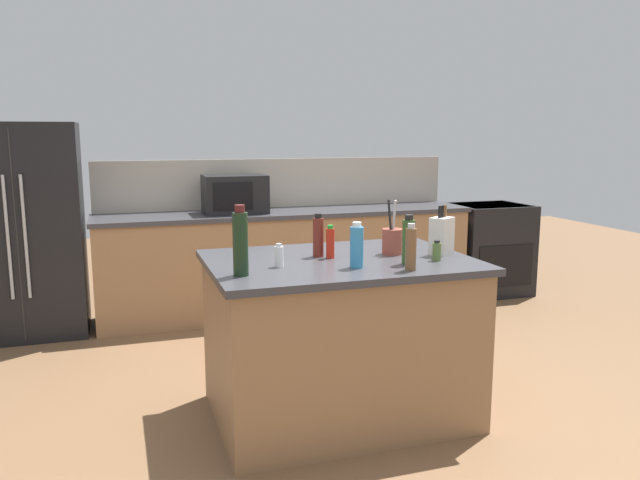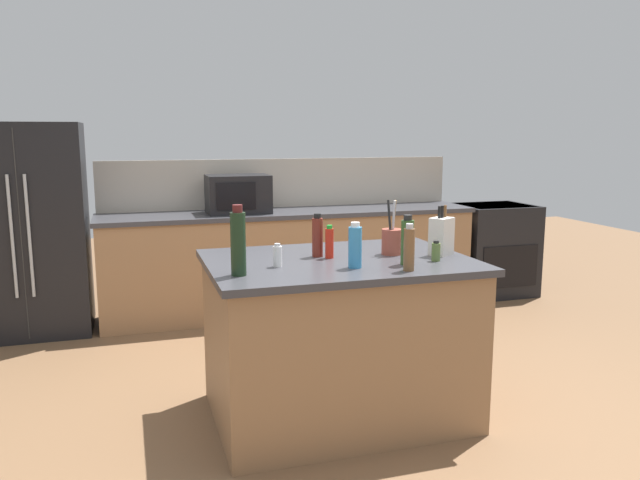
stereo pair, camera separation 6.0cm
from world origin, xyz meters
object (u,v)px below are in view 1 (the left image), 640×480
Objects in this scene: hot_sauce_bottle at (330,243)px; olive_oil_bottle at (408,241)px; refrigerator at (23,230)px; utensil_crock at (392,240)px; microwave at (235,194)px; vinegar_bottle at (318,236)px; salt_shaker at (279,256)px; range_oven at (488,248)px; spice_jar_oregano at (437,251)px; dish_soap_bottle at (357,246)px; wine_bottle at (240,243)px; knife_block at (442,236)px; pepper_grinder at (411,248)px.

olive_oil_bottle is (0.35, -0.29, 0.04)m from hot_sauce_bottle.
utensil_crock is (2.26, -2.22, 0.16)m from refrigerator.
olive_oil_bottle is (0.49, -2.45, -0.04)m from microwave.
salt_shaker is (-0.29, -0.20, -0.06)m from vinegar_bottle.
utensil_crock reaches higher than hot_sauce_bottle.
utensil_crock is at bearing -134.00° from range_oven.
spice_jar_oregano is (0.16, -0.25, -0.03)m from utensil_crock.
salt_shaker is (-0.34, -0.14, -0.03)m from hot_sauce_bottle.
dish_soap_bottle is (0.10, -0.35, -0.00)m from vinegar_bottle.
refrigerator is 4.84× the size of wine_bottle.
dish_soap_bottle is at bearing -52.44° from refrigerator.
knife_block is at bearing 30.57° from olive_oil_bottle.
pepper_grinder is 0.88m from wine_bottle.
utensil_crock is at bearing 10.62° from salt_shaker.
knife_block is 1.19× the size of dish_soap_bottle.
olive_oil_bottle is (-0.04, -0.28, 0.05)m from utensil_crock.
range_oven is 7.29× the size of salt_shaker.
wine_bottle is at bearing -149.46° from salt_shaker.
salt_shaker is 0.42m from dish_soap_bottle.
utensil_crock is 1.00m from wine_bottle.
pepper_grinder is at bearing -144.32° from spice_jar_oregano.
knife_block is 0.72m from vinegar_bottle.
vinegar_bottle is (-0.34, 0.50, 0.00)m from pepper_grinder.
range_oven is (4.35, -0.05, -0.40)m from refrigerator.
olive_oil_bottle is at bearing -78.66° from microwave.
pepper_grinder is at bearing -25.15° from salt_shaker.
microwave is at bearing 105.79° from spice_jar_oregano.
knife_block is 0.66m from hot_sauce_bottle.
spice_jar_oregano is (-1.94, -2.42, 0.53)m from range_oven.
spice_jar_oregano is at bearing -57.78° from utensil_crock.
spice_jar_oregano is (-0.11, -0.15, -0.06)m from knife_block.
microwave is 2.88× the size of hot_sauce_bottle.
vinegar_bottle is (-2.53, -2.10, 0.59)m from range_oven.
range_oven is at bearing 41.13° from hot_sauce_bottle.
utensil_crock reaches higher than vinegar_bottle.
spice_jar_oregano is at bearing 9.66° from olive_oil_bottle.
wine_bottle reaches higher than knife_block.
wine_bottle reaches higher than utensil_crock.
knife_block is at bearing 52.98° from spice_jar_oregano.
vinegar_bottle reaches higher than hot_sauce_bottle.
refrigerator is 7.08× the size of dish_soap_bottle.
pepper_grinder is 0.70m from salt_shaker.
salt_shaker is at bearing 30.54° from wine_bottle.
vinegar_bottle is at bearing 33.19° from wine_bottle.
utensil_crock is at bearing 77.64° from pepper_grinder.
wine_bottle is (-3.05, -2.44, 0.64)m from range_oven.
wine_bottle reaches higher than dish_soap_bottle.
vinegar_bottle is 1.32× the size of hot_sauce_bottle.
vinegar_bottle is at bearing 130.01° from hot_sauce_bottle.
refrigerator reaches higher than dish_soap_bottle.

